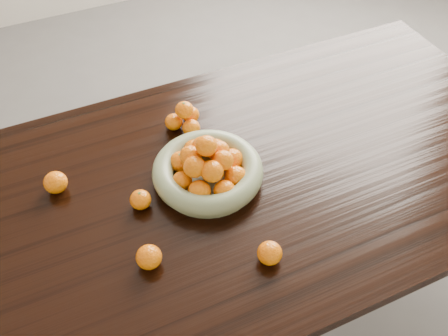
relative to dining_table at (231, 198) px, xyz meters
name	(u,v)px	position (x,y,z in m)	size (l,w,h in m)	color
ground	(230,303)	(0.00, 0.00, -0.66)	(5.00, 5.00, 0.00)	#4C4A48
dining_table	(231,198)	(0.00, 0.00, 0.00)	(2.00, 1.00, 0.75)	black
fruit_bowl	(208,169)	(-0.06, 0.03, 0.13)	(0.32, 0.32, 0.16)	gray
orange_pyramid	(185,118)	(-0.04, 0.26, 0.13)	(0.12, 0.12, 0.10)	orange
loose_orange_0	(140,200)	(-0.27, 0.01, 0.12)	(0.06, 0.06, 0.05)	orange
loose_orange_1	(149,257)	(-0.31, -0.17, 0.12)	(0.07, 0.07, 0.06)	orange
loose_orange_2	(270,253)	(-0.03, -0.29, 0.12)	(0.06, 0.06, 0.06)	orange
loose_orange_3	(56,182)	(-0.47, 0.17, 0.12)	(0.07, 0.07, 0.06)	orange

